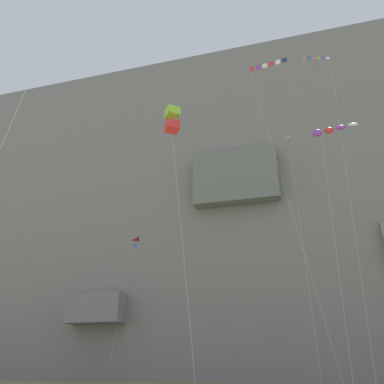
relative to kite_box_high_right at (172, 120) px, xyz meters
The scene contains 7 objects.
cliff_face 47.73m from the kite_box_high_right, 88.63° to the left, with size 180.00×30.22×63.20m.
kite_box_high_right is the anchor object (origin of this frame).
kite_delta_mid_center 23.49m from the kite_box_high_right, 121.17° to the left, with size 1.63×5.42×17.12m.
kite_delta_mid_left 15.55m from the kite_box_high_right, 51.50° to the left, with size 1.32×4.27×25.31m.
kite_banner_low_center 18.70m from the kite_box_high_right, 33.57° to the left, with size 3.14×4.71×34.26m.
kite_banner_far_right 16.50m from the kite_box_high_right, 45.75° to the left, with size 4.81×3.41×33.83m.
kite_windsock_upper_mid 14.86m from the kite_box_high_right, 27.63° to the left, with size 4.70×3.47×22.62m.
Camera 1 is at (6.73, -3.77, 2.47)m, focal length 33.77 mm.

